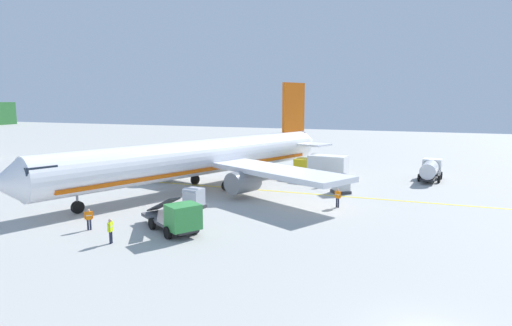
% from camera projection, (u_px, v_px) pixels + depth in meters
% --- Properties ---
extents(airliner_foreground, '(39.80, 33.46, 11.90)m').
position_uv_depth(airliner_foreground, '(203.00, 158.00, 47.76)').
color(airliner_foreground, white).
rests_on(airliner_foreground, ground).
extents(service_truck_fuel, '(5.22, 6.34, 2.65)m').
position_uv_depth(service_truck_fuel, '(177.00, 218.00, 32.16)').
color(service_truck_fuel, '#338C3F').
rests_on(service_truck_fuel, ground).
extents(service_truck_baggage, '(6.36, 2.91, 2.40)m').
position_uv_depth(service_truck_baggage, '(430.00, 169.00, 52.78)').
color(service_truck_baggage, white).
rests_on(service_truck_baggage, ground).
extents(service_truck_catering, '(3.01, 6.58, 2.97)m').
position_uv_depth(service_truck_catering, '(322.00, 166.00, 53.71)').
color(service_truck_catering, yellow).
rests_on(service_truck_catering, ground).
extents(cargo_container_near, '(1.87, 1.87, 1.97)m').
position_uv_depth(cargo_container_near, '(194.00, 199.00, 39.42)').
color(cargo_container_near, '#333338').
rests_on(cargo_container_near, ground).
extents(cargo_container_mid, '(2.35, 2.35, 2.07)m').
position_uv_depth(cargo_container_mid, '(341.00, 184.00, 45.91)').
color(cargo_container_mid, '#333338').
rests_on(cargo_container_mid, ground).
extents(crew_marshaller, '(0.62, 0.32, 1.74)m').
position_uv_depth(crew_marshaller, '(110.00, 229.00, 29.93)').
color(crew_marshaller, '#191E33').
rests_on(crew_marshaller, ground).
extents(crew_loader_left, '(0.37, 0.60, 1.75)m').
position_uv_depth(crew_loader_left, '(338.00, 196.00, 39.82)').
color(crew_loader_left, '#191E33').
rests_on(crew_loader_left, ground).
extents(crew_loader_right, '(0.48, 0.48, 1.63)m').
position_uv_depth(crew_loader_right, '(89.00, 218.00, 33.04)').
color(crew_loader_right, '#191E33').
rests_on(crew_loader_right, ground).
extents(crew_supervisor, '(0.38, 0.59, 1.61)m').
position_uv_depth(crew_supervisor, '(323.00, 179.00, 49.05)').
color(crew_supervisor, '#191E33').
rests_on(crew_supervisor, ground).
extents(apron_guide_line, '(0.30, 60.00, 0.01)m').
position_uv_depth(apron_guide_line, '(249.00, 189.00, 47.96)').
color(apron_guide_line, yellow).
rests_on(apron_guide_line, ground).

